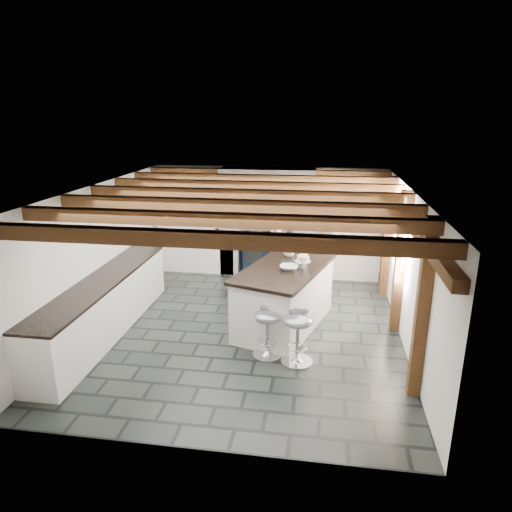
# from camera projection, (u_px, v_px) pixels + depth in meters

# --- Properties ---
(ground) EXTENTS (6.00, 6.00, 0.00)m
(ground) POSITION_uv_depth(u_px,v_px,m) (247.00, 325.00, 7.66)
(ground) COLOR black
(ground) RESTS_ON ground
(room_shell) EXTENTS (6.00, 6.03, 6.00)m
(room_shell) POSITION_uv_depth(u_px,v_px,m) (227.00, 240.00, 8.77)
(room_shell) COLOR silver
(room_shell) RESTS_ON ground
(range_cooker) EXTENTS (1.00, 0.63, 0.99)m
(range_cooker) POSITION_uv_depth(u_px,v_px,m) (267.00, 252.00, 10.05)
(range_cooker) COLOR black
(range_cooker) RESTS_ON ground
(kitchen_island) EXTENTS (1.67, 2.33, 1.38)m
(kitchen_island) POSITION_uv_depth(u_px,v_px,m) (285.00, 296.00, 7.51)
(kitchen_island) COLOR white
(kitchen_island) RESTS_ON ground
(bar_stool_near) EXTENTS (0.47, 0.47, 0.84)m
(bar_stool_near) POSITION_uv_depth(u_px,v_px,m) (298.00, 329.00, 6.37)
(bar_stool_near) COLOR silver
(bar_stool_near) RESTS_ON ground
(bar_stool_far) EXTENTS (0.43, 0.43, 0.81)m
(bar_stool_far) POSITION_uv_depth(u_px,v_px,m) (268.00, 324.00, 6.56)
(bar_stool_far) COLOR silver
(bar_stool_far) RESTS_ON ground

